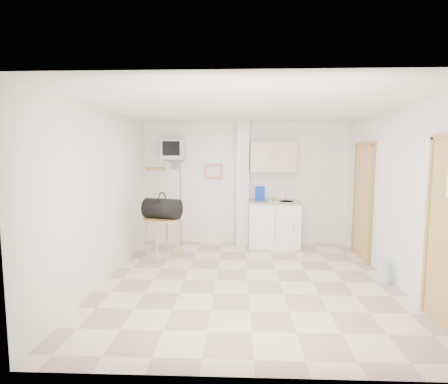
{
  "coord_description": "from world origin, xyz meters",
  "views": [
    {
      "loc": [
        -0.15,
        -4.99,
        1.86
      ],
      "look_at": [
        -0.37,
        0.6,
        1.25
      ],
      "focal_mm": 28.0,
      "sensor_mm": 36.0,
      "label": 1
    }
  ],
  "objects_px": {
    "crt_television": "(173,150)",
    "round_table": "(162,223)",
    "duffel_bag": "(162,208)",
    "water_bottle": "(386,273)"
  },
  "relations": [
    {
      "from": "crt_television",
      "to": "round_table",
      "type": "xyz_separation_m",
      "value": [
        -0.04,
        -0.97,
        -1.3
      ]
    },
    {
      "from": "round_table",
      "to": "duffel_bag",
      "type": "bearing_deg",
      "value": -61.66
    },
    {
      "from": "crt_television",
      "to": "round_table",
      "type": "distance_m",
      "value": 1.62
    },
    {
      "from": "crt_television",
      "to": "round_table",
      "type": "bearing_deg",
      "value": -92.38
    },
    {
      "from": "round_table",
      "to": "duffel_bag",
      "type": "distance_m",
      "value": 0.27
    },
    {
      "from": "crt_television",
      "to": "round_table",
      "type": "height_order",
      "value": "crt_television"
    },
    {
      "from": "crt_television",
      "to": "water_bottle",
      "type": "relative_size",
      "value": 5.95
    },
    {
      "from": "duffel_bag",
      "to": "water_bottle",
      "type": "height_order",
      "value": "duffel_bag"
    },
    {
      "from": "round_table",
      "to": "duffel_bag",
      "type": "height_order",
      "value": "duffel_bag"
    },
    {
      "from": "crt_television",
      "to": "duffel_bag",
      "type": "relative_size",
      "value": 3.03
    }
  ]
}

